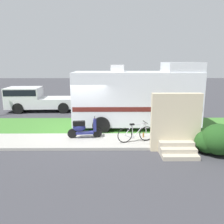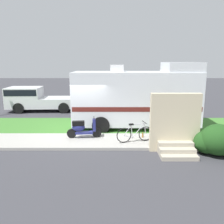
# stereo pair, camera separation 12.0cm
# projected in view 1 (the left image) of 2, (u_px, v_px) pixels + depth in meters

# --- Properties ---
(ground_plane) EXTENTS (80.00, 80.00, 0.00)m
(ground_plane) POSITION_uv_depth(u_px,v_px,m) (82.00, 134.00, 11.90)
(ground_plane) COLOR #38383D
(sidewalk) EXTENTS (24.00, 2.00, 0.12)m
(sidewalk) POSITION_uv_depth(u_px,v_px,m) (79.00, 141.00, 10.71)
(sidewalk) COLOR #9E9B93
(sidewalk) RESTS_ON ground
(grass_strip) EXTENTS (24.00, 3.40, 0.08)m
(grass_strip) POSITION_uv_depth(u_px,v_px,m) (85.00, 126.00, 13.36)
(grass_strip) COLOR #3D752D
(grass_strip) RESTS_ON ground
(motorhome_rv) EXTENTS (6.70, 2.55, 3.58)m
(motorhome_rv) POSITION_uv_depth(u_px,v_px,m) (137.00, 97.00, 12.81)
(motorhome_rv) COLOR silver
(motorhome_rv) RESTS_ON ground
(scooter) EXTENTS (1.61, 0.50, 0.97)m
(scooter) POSITION_uv_depth(u_px,v_px,m) (83.00, 128.00, 10.94)
(scooter) COLOR black
(scooter) RESTS_ON ground
(bicycle) EXTENTS (1.65, 0.58, 0.89)m
(bicycle) POSITION_uv_depth(u_px,v_px,m) (136.00, 134.00, 10.40)
(bicycle) COLOR black
(bicycle) RESTS_ON ground
(pickup_truck_near) EXTENTS (5.36, 2.22, 1.76)m
(pickup_truck_near) POSITION_uv_depth(u_px,v_px,m) (36.00, 98.00, 17.35)
(pickup_truck_near) COLOR silver
(pickup_truck_near) RESTS_ON ground
(porch_steps) EXTENTS (2.00, 1.26, 2.40)m
(porch_steps) POSITION_uv_depth(u_px,v_px,m) (176.00, 129.00, 9.49)
(porch_steps) COLOR #B2A893
(porch_steps) RESTS_ON ground
(bush_by_porch) EXTENTS (1.73, 1.30, 1.23)m
(bush_by_porch) POSITION_uv_depth(u_px,v_px,m) (218.00, 141.00, 9.20)
(bush_by_porch) COLOR #1E4719
(bush_by_porch) RESTS_ON ground
(bottle_green) EXTENTS (0.07, 0.07, 0.30)m
(bottle_green) POSITION_uv_depth(u_px,v_px,m) (172.00, 134.00, 11.13)
(bottle_green) COLOR #19722D
(bottle_green) RESTS_ON ground
(bottle_spare) EXTENTS (0.07, 0.07, 0.27)m
(bottle_spare) POSITION_uv_depth(u_px,v_px,m) (143.00, 135.00, 11.07)
(bottle_spare) COLOR brown
(bottle_spare) RESTS_ON ground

